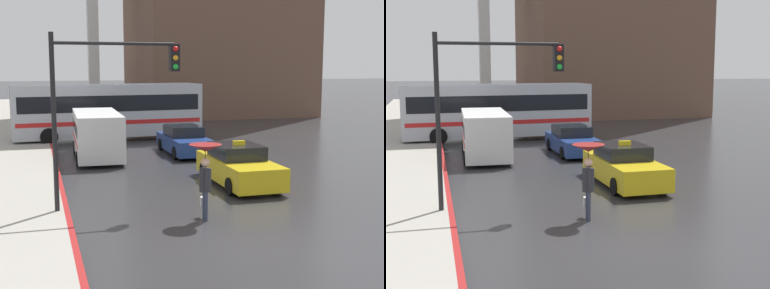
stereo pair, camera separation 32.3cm
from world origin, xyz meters
TOP-DOWN VIEW (x-y plane):
  - ground_plane at (0.00, 0.00)m, footprint 300.00×300.00m
  - taxi at (2.11, 6.59)m, footprint 1.91×4.68m
  - sedan_red at (2.09, 13.84)m, footprint 1.91×4.68m
  - ambulance_van at (-2.20, 13.71)m, footprint 2.24×5.78m
  - city_bus at (-0.83, 19.91)m, footprint 10.96×3.21m
  - pedestrian_with_umbrella at (-0.45, 2.56)m, footprint 0.92×0.92m
  - traffic_light at (-2.89, 4.19)m, footprint 3.74×0.38m
  - monument_cross at (0.03, 35.31)m, footprint 6.36×0.90m

SIDE VIEW (x-z plane):
  - ground_plane at x=0.00m, z-range 0.00..0.00m
  - sedan_red at x=2.09m, z-range -0.05..1.33m
  - taxi at x=2.11m, z-range -0.13..1.49m
  - ambulance_van at x=-2.20m, z-range 0.12..2.29m
  - pedestrian_with_umbrella at x=-0.45m, z-range 0.56..2.71m
  - city_bus at x=-0.83m, z-range 0.18..3.43m
  - traffic_light at x=-2.89m, z-range 1.05..6.29m
  - monument_cross at x=0.03m, z-range 0.97..15.43m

